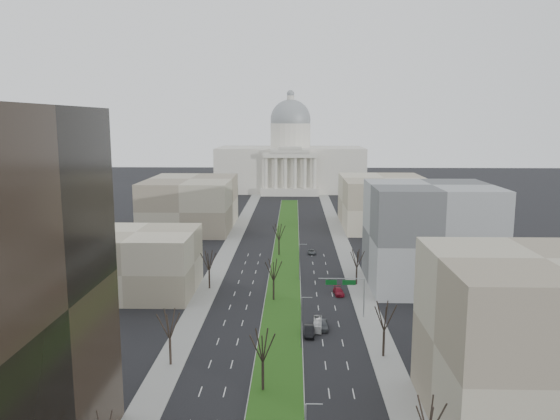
% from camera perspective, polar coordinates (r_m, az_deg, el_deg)
% --- Properties ---
extents(ground, '(600.00, 600.00, 0.00)m').
position_cam_1_polar(ground, '(158.08, 0.62, -4.78)').
color(ground, black).
rests_on(ground, ground).
extents(median, '(8.00, 222.03, 0.20)m').
position_cam_1_polar(median, '(157.07, 0.61, -4.83)').
color(median, '#999993').
rests_on(median, ground).
extents(sidewalk_left, '(5.00, 330.00, 0.15)m').
position_cam_1_polar(sidewalk_left, '(135.41, -7.04, -7.24)').
color(sidewalk_left, gray).
rests_on(sidewalk_left, ground).
extents(sidewalk_right, '(5.00, 330.00, 0.15)m').
position_cam_1_polar(sidewalk_right, '(134.78, 7.96, -7.34)').
color(sidewalk_right, gray).
rests_on(sidewalk_right, ground).
extents(capitol, '(80.00, 46.00, 55.00)m').
position_cam_1_polar(capitol, '(303.70, 1.09, 5.13)').
color(capitol, beige).
rests_on(capitol, ground).
extents(building_beige_left, '(26.00, 22.00, 14.00)m').
position_cam_1_polar(building_beige_left, '(127.45, -14.71, -5.31)').
color(building_beige_left, tan).
rests_on(building_beige_left, ground).
extents(building_tan_right, '(26.00, 24.00, 22.00)m').
position_cam_1_polar(building_tan_right, '(77.16, 25.39, -12.51)').
color(building_tan_right, gray).
rests_on(building_tan_right, ground).
extents(building_grey_right, '(28.00, 26.00, 24.00)m').
position_cam_1_polar(building_grey_right, '(131.90, 15.37, -2.61)').
color(building_grey_right, '#5A5C5E').
rests_on(building_grey_right, ground).
extents(building_far_left, '(30.00, 40.00, 18.00)m').
position_cam_1_polar(building_far_left, '(199.09, -9.31, 0.67)').
color(building_far_left, gray).
rests_on(building_far_left, ground).
extents(building_far_right, '(30.00, 40.00, 18.00)m').
position_cam_1_polar(building_far_right, '(203.11, 10.76, 0.80)').
color(building_far_right, tan).
rests_on(building_far_right, ground).
extents(tree_left_mid, '(5.40, 5.40, 9.72)m').
position_cam_1_polar(tree_left_mid, '(89.38, -11.49, -11.52)').
color(tree_left_mid, black).
rests_on(tree_left_mid, ground).
extents(tree_left_far, '(5.28, 5.28, 9.50)m').
position_cam_1_polar(tree_left_far, '(126.90, -7.44, -5.21)').
color(tree_left_far, black).
rests_on(tree_left_far, ground).
extents(tree_right_near, '(5.16, 5.16, 9.29)m').
position_cam_1_polar(tree_right_near, '(65.49, 15.31, -20.12)').
color(tree_right_near, black).
rests_on(tree_right_near, ground).
extents(tree_right_mid, '(5.52, 5.52, 9.94)m').
position_cam_1_polar(tree_right_mid, '(92.07, 10.87, -10.77)').
color(tree_right_mid, black).
rests_on(tree_right_mid, ground).
extents(tree_right_far, '(5.04, 5.04, 9.07)m').
position_cam_1_polar(tree_right_far, '(130.15, 8.04, -5.00)').
color(tree_right_far, black).
rests_on(tree_right_far, ground).
extents(tree_median_a, '(5.40, 5.40, 9.72)m').
position_cam_1_polar(tree_median_a, '(79.91, -1.82, -13.91)').
color(tree_median_a, black).
rests_on(tree_median_a, ground).
extents(tree_median_b, '(5.40, 5.40, 9.72)m').
position_cam_1_polar(tree_median_b, '(117.68, -0.68, -6.21)').
color(tree_median_b, black).
rests_on(tree_median_b, ground).
extents(tree_median_c, '(5.40, 5.40, 9.72)m').
position_cam_1_polar(tree_median_c, '(156.57, -0.11, -2.29)').
color(tree_median_c, black).
rests_on(tree_median_c, ground).
extents(streetlamp_median_b, '(1.90, 0.20, 9.16)m').
position_cam_1_polar(streetlamp_median_b, '(94.52, 2.29, -11.58)').
color(streetlamp_median_b, gray).
rests_on(streetlamp_median_b, ground).
extents(streetlamp_median_c, '(1.90, 0.20, 9.16)m').
position_cam_1_polar(streetlamp_median_c, '(132.66, 2.08, -5.40)').
color(streetlamp_median_c, gray).
rests_on(streetlamp_median_c, ground).
extents(mast_arm_signs, '(9.12, 0.24, 8.09)m').
position_cam_1_polar(mast_arm_signs, '(108.85, 7.37, -8.08)').
color(mast_arm_signs, gray).
rests_on(mast_arm_signs, ground).
extents(car_grey_near, '(2.10, 4.94, 1.67)m').
position_cam_1_polar(car_grey_near, '(104.38, 4.52, -11.87)').
color(car_grey_near, '#4C4F54').
rests_on(car_grey_near, ground).
extents(car_black, '(1.83, 5.12, 1.68)m').
position_cam_1_polar(car_black, '(101.41, 3.07, -12.50)').
color(car_black, black).
rests_on(car_black, ground).
extents(car_red, '(2.44, 5.13, 1.44)m').
position_cam_1_polar(car_red, '(124.08, 6.15, -8.47)').
color(car_red, maroon).
rests_on(car_red, ground).
extents(car_grey_far, '(2.13, 4.45, 1.23)m').
position_cam_1_polar(car_grey_far, '(160.14, 3.34, -4.38)').
color(car_grey_far, '#51565A').
rests_on(car_grey_far, ground).
extents(box_van, '(1.83, 6.42, 1.77)m').
position_cam_1_polar(box_van, '(104.37, 3.95, -11.84)').
color(box_van, white).
rests_on(box_van, ground).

